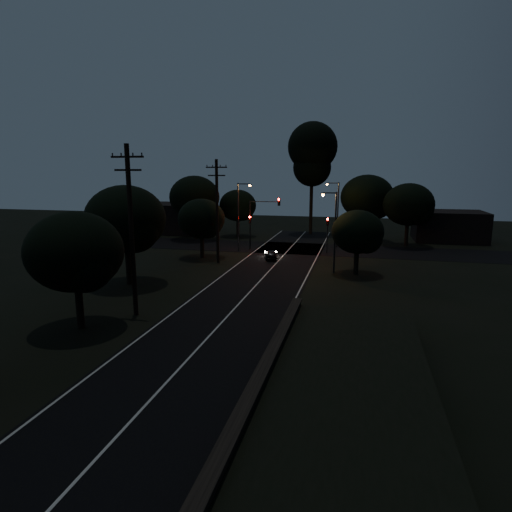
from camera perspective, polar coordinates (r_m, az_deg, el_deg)
The scene contains 23 objects.
ground at distance 15.50m, azimuth -24.08°, elevation -26.90°, with size 160.00×160.00×0.00m, color black.
road_surface at distance 42.33m, azimuth 2.27°, elevation -1.47°, with size 60.00×70.00×0.03m.
retaining_wall at distance 15.14m, azimuth 10.78°, elevation -24.14°, with size 6.93×26.00×1.60m.
utility_pole_mid at distance 28.37m, azimuth -16.30°, elevation 3.52°, with size 2.20×0.30×11.00m.
utility_pole_far at distance 43.87m, azimuth -5.20°, elevation 6.18°, with size 2.20×0.30×10.50m.
tree_left_b at distance 26.95m, azimuth -22.77°, elevation 0.23°, with size 5.57×5.57×7.08m.
tree_left_c at distance 36.44m, azimuth -16.77°, elevation 4.48°, with size 6.53×6.53×8.25m.
tree_left_d at distance 46.56m, azimuth -7.13°, elevation 4.81°, with size 5.08×5.08×6.44m.
tree_far_nw at distance 61.82m, azimuth -2.31°, elevation 6.63°, with size 5.31×5.31×6.73m.
tree_far_w at distance 59.50m, azimuth -8.03°, elevation 7.63°, with size 6.85×6.85×8.74m.
tree_far_ne at distance 59.35m, azimuth 14.83°, elevation 7.43°, with size 7.03×7.03×8.89m.
tree_far_e at distance 56.74m, azimuth 19.90°, elevation 6.33°, with size 6.21×6.21×7.88m.
tree_right_a at distance 39.66m, azimuth 13.62°, elevation 2.98°, with size 4.66×4.66×5.93m.
tall_pine at distance 64.81m, azimuth 7.53°, elevation 13.39°, with size 7.22×7.22×16.42m.
building_left at distance 67.86m, azimuth -10.97°, elevation 5.03°, with size 10.00×8.00×4.40m, color black.
building_right at distance 63.92m, azimuth 24.30°, elevation 3.68°, with size 9.00×7.00×4.00m, color black.
signal_left at distance 51.37m, azimuth -0.80°, elevation 4.00°, with size 0.28×0.35×4.10m.
signal_right at distance 49.91m, azimuth 9.51°, elevation 3.63°, with size 0.28×0.35×4.10m.
signal_mast at distance 50.82m, azimuth 1.05°, elevation 5.62°, with size 3.70×0.35×6.25m.
streetlight_a at distance 49.45m, azimuth -2.18°, elevation 5.80°, with size 1.66×0.26×8.00m.
streetlight_b at distance 53.65m, azimuth 10.65°, elevation 6.05°, with size 1.66×0.26×8.00m.
streetlight_c at distance 39.75m, azimuth 10.28°, elevation 3.88°, with size 1.46×0.26×7.50m.
car at distance 45.95m, azimuth 2.02°, elevation 0.19°, with size 1.22×3.03×1.03m, color black.
Camera 1 is at (8.07, -9.37, 9.34)m, focal length 30.00 mm.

